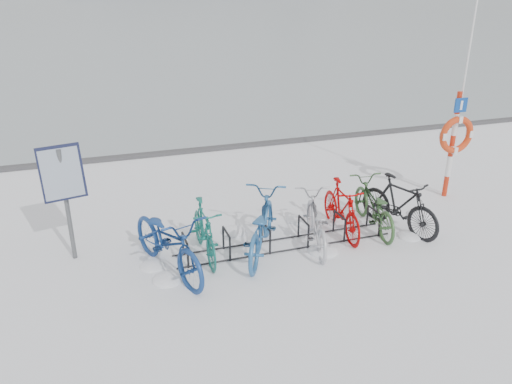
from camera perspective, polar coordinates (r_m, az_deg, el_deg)
The scene contains 14 objects.
ground at distance 9.07m, azimuth 3.29°, elevation -6.09°, with size 900.00×900.00×0.00m, color white.
ice_sheet at distance 162.47m, azimuth -18.45°, elevation 19.88°, with size 400.00×298.00×0.02m, color #97A2AA.
quay_edge at distance 14.27m, azimuth -5.42°, elevation 4.92°, with size 400.00×0.25×0.10m, color #3F3F42.
bike_rack at distance 8.98m, azimuth 3.31°, elevation -5.07°, with size 4.00×0.48×0.46m.
info_board at distance 8.60m, azimuth -21.21°, elevation 1.32°, with size 0.71×0.39×2.01m.
lifebuoy_station at distance 11.42m, azimuth 21.87°, elevation 6.07°, with size 0.81×0.23×4.22m.
bike_0 at distance 8.16m, azimuth -10.05°, elevation -5.34°, with size 0.76×2.18×1.14m, color navy.
bike_1 at distance 8.57m, azimuth -5.96°, elevation -4.20°, with size 0.47×1.66×1.00m, color #146459.
bike_2 at distance 8.61m, azimuth 0.53°, elevation -3.61°, with size 0.72×2.08×1.09m, color #275D95.
bike_3 at distance 8.96m, azimuth 6.85°, elevation -3.16°, with size 0.64×1.83×0.96m, color #AEAFB6.
bike_4 at distance 9.44m, azimuth 9.77°, elevation -1.71°, with size 0.48×1.71×1.03m, color #AD0303.
bike_5 at distance 9.76m, azimuth 13.28°, elevation -1.36°, with size 0.64×1.85×0.97m, color #2F542B.
bike_6 at distance 9.80m, azimuth 16.10°, elevation -1.20°, with size 0.51×1.80×1.08m, color black.
snow_drifts at distance 9.27m, azimuth 5.13°, elevation -5.48°, with size 5.90×1.83×0.19m.
Camera 1 is at (-3.00, -7.38, 4.33)m, focal length 35.00 mm.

